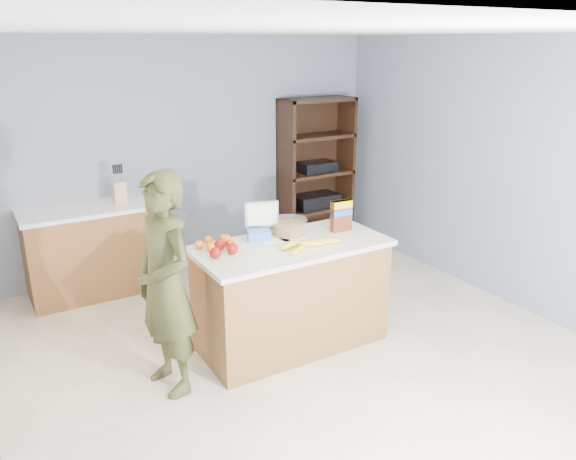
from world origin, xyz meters
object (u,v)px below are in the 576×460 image
cereal_box (341,214)px  person (165,285)px  counter_peninsula (291,299)px  tv (262,216)px  shelving_unit (314,175)px

cereal_box → person: bearing=-175.3°
counter_peninsula → tv: size_ratio=5.53×
shelving_unit → tv: shelving_unit is taller
cereal_box → tv: bearing=155.3°
shelving_unit → tv: bearing=-133.7°
tv → person: bearing=-157.3°
counter_peninsula → person: person is taller
person → tv: person is taller
shelving_unit → cereal_box: (-1.03, -2.00, 0.19)m
counter_peninsula → shelving_unit: size_ratio=0.87×
shelving_unit → person: bearing=-141.0°
counter_peninsula → cereal_box: 0.83m
tv → shelving_unit: bearing=46.3°
person → tv: (0.98, 0.41, 0.24)m
counter_peninsula → cereal_box: (0.52, 0.05, 0.64)m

